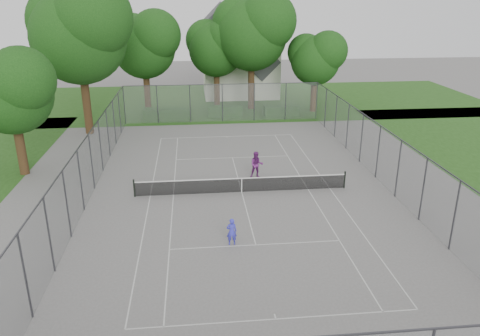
{
  "coord_description": "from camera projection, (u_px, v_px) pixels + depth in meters",
  "views": [
    {
      "loc": [
        -2.79,
        -25.92,
        11.29
      ],
      "look_at": [
        0.0,
        1.0,
        1.2
      ],
      "focal_mm": 35.0,
      "sensor_mm": 36.0,
      "label": 1
    }
  ],
  "objects": [
    {
      "name": "perimeter_fence",
      "position": [
        242.0,
        164.0,
        27.74
      ],
      "size": [
        18.08,
        34.08,
        3.52
      ],
      "color": "#38383D",
      "rests_on": "ground"
    },
    {
      "name": "tree_far_midright",
      "position": [
        253.0,
        29.0,
        46.29
      ],
      "size": [
        8.13,
        7.42,
        11.68
      ],
      "color": "#362313",
      "rests_on": "ground"
    },
    {
      "name": "hedge_right",
      "position": [
        281.0,
        111.0,
        45.97
      ],
      "size": [
        3.38,
        1.24,
        1.02
      ],
      "primitive_type": "cube",
      "color": "#1D4416",
      "rests_on": "ground"
    },
    {
      "name": "tennis_net",
      "position": [
        242.0,
        184.0,
        28.19
      ],
      "size": [
        12.87,
        0.1,
        1.1
      ],
      "color": "black",
      "rests_on": "ground"
    },
    {
      "name": "girl_player",
      "position": [
        232.0,
        232.0,
        22.24
      ],
      "size": [
        0.51,
        0.35,
        1.36
      ],
      "primitive_type": "imported",
      "rotation": [
        0.0,
        0.0,
        3.18
      ],
      "color": "#3937D0",
      "rests_on": "ground"
    },
    {
      "name": "grass_far",
      "position": [
        217.0,
        101.0,
        52.6
      ],
      "size": [
        60.0,
        20.0,
        0.0
      ],
      "primitive_type": "cube",
      "color": "#204A15",
      "rests_on": "ground"
    },
    {
      "name": "woman_player",
      "position": [
        257.0,
        165.0,
        30.34
      ],
      "size": [
        0.89,
        0.71,
        1.78
      ],
      "primitive_type": "imported",
      "rotation": [
        0.0,
        0.0,
        -0.05
      ],
      "color": "#712775",
      "rests_on": "ground"
    },
    {
      "name": "house",
      "position": [
        240.0,
        59.0,
        54.02
      ],
      "size": [
        8.41,
        6.52,
        10.47
      ],
      "color": "silver",
      "rests_on": "ground"
    },
    {
      "name": "tree_side_back",
      "position": [
        79.0,
        29.0,
        37.36
      ],
      "size": [
        8.8,
        8.03,
        12.64
      ],
      "color": "#362313",
      "rests_on": "ground"
    },
    {
      "name": "tree_far_midleft",
      "position": [
        217.0,
        45.0,
        47.99
      ],
      "size": [
        6.5,
        5.93,
        9.34
      ],
      "color": "#362313",
      "rests_on": "ground"
    },
    {
      "name": "tree_far_left",
      "position": [
        145.0,
        42.0,
        45.35
      ],
      "size": [
        7.01,
        6.4,
        10.07
      ],
      "color": "#362313",
      "rests_on": "ground"
    },
    {
      "name": "hedge_left",
      "position": [
        167.0,
        114.0,
        44.59
      ],
      "size": [
        4.39,
        1.32,
        1.1
      ],
      "primitive_type": "cube",
      "color": "#1D4416",
      "rests_on": "ground"
    },
    {
      "name": "tree_side_front",
      "position": [
        11.0,
        88.0,
        29.24
      ],
      "size": [
        5.87,
        5.36,
        8.44
      ],
      "color": "#362313",
      "rests_on": "ground"
    },
    {
      "name": "court_markings",
      "position": [
        242.0,
        192.0,
        28.37
      ],
      "size": [
        11.03,
        23.83,
        0.01
      ],
      "color": "beige",
      "rests_on": "ground"
    },
    {
      "name": "ground",
      "position": [
        242.0,
        192.0,
        28.37
      ],
      "size": [
        120.0,
        120.0,
        0.0
      ],
      "primitive_type": "plane",
      "color": "slate",
      "rests_on": "ground"
    },
    {
      "name": "hedge_mid",
      "position": [
        225.0,
        111.0,
        45.77
      ],
      "size": [
        3.33,
        0.95,
        1.05
      ],
      "primitive_type": "cube",
      "color": "#1D4416",
      "rests_on": "ground"
    },
    {
      "name": "tree_far_right",
      "position": [
        316.0,
        56.0,
        46.02
      ],
      "size": [
        5.6,
        5.12,
        8.05
      ],
      "color": "#362313",
      "rests_on": "ground"
    }
  ]
}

